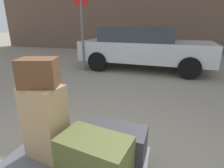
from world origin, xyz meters
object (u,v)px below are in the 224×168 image
parked_car (144,47)px  duffel_bag_brown_topmost_pile (39,73)px  suitcase_tan_center (45,122)px  bollard_kerb_near (206,52)px  no_parking_sign (82,23)px  duffel_bag_charcoal_rear_left (115,142)px  duffel_bag_olive_front_left (95,157)px

parked_car → duffel_bag_brown_topmost_pile: bearing=-92.6°
suitcase_tan_center → bollard_kerb_near: size_ratio=0.91×
no_parking_sign → parked_car: bearing=23.7°
duffel_bag_brown_topmost_pile → bollard_kerb_near: duffel_bag_brown_topmost_pile is taller
bollard_kerb_near → no_parking_sign: (-4.29, -3.00, 1.18)m
suitcase_tan_center → no_parking_sign: size_ratio=0.27×
duffel_bag_charcoal_rear_left → parked_car: bearing=96.2°
parked_car → duffel_bag_olive_front_left: bearing=-87.1°
duffel_bag_charcoal_rear_left → bollard_kerb_near: 7.46m
duffel_bag_charcoal_rear_left → no_parking_sign: (-2.25, 4.18, 1.07)m
parked_car → no_parking_sign: no_parking_sign is taller
suitcase_tan_center → parked_car: bearing=97.5°
duffel_bag_charcoal_rear_left → no_parking_sign: size_ratio=0.22×
duffel_bag_charcoal_rear_left → parked_car: size_ratio=0.13×
suitcase_tan_center → bollard_kerb_near: (2.64, 7.34, -0.31)m
duffel_bag_olive_front_left → bollard_kerb_near: (2.13, 7.45, -0.14)m
duffel_bag_charcoal_rear_left → duffel_bag_olive_front_left: duffel_bag_olive_front_left is taller
duffel_bag_brown_topmost_pile → no_parking_sign: no_parking_sign is taller
duffel_bag_olive_front_left → no_parking_sign: (-2.16, 4.45, 1.04)m
suitcase_tan_center → duffel_bag_olive_front_left: 0.54m
duffel_bag_olive_front_left → duffel_bag_brown_topmost_pile: bearing=177.4°
suitcase_tan_center → duffel_bag_brown_topmost_pile: 0.45m
suitcase_tan_center → duffel_bag_charcoal_rear_left: (0.60, 0.16, -0.19)m
bollard_kerb_near → duffel_bag_charcoal_rear_left: bearing=-105.9°
duffel_bag_olive_front_left → no_parking_sign: size_ratio=0.22×
duffel_bag_charcoal_rear_left → duffel_bag_brown_topmost_pile: 0.89m
suitcase_tan_center → bollard_kerb_near: suitcase_tan_center is taller
parked_car → bollard_kerb_near: (2.40, 2.17, -0.39)m
bollard_kerb_near → duffel_bag_brown_topmost_pile: bearing=-109.8°
duffel_bag_brown_topmost_pile → bollard_kerb_near: size_ratio=0.40×
parked_car → no_parking_sign: bearing=-156.3°
duffel_bag_charcoal_rear_left → suitcase_tan_center: bearing=-162.6°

